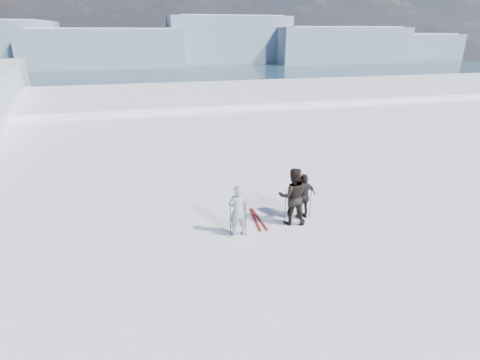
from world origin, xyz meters
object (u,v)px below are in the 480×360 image
object	(u,v)px
skier_grey	(238,211)
skis_loose	(257,219)
skier_pack	(304,196)
skier_dark	(293,196)

from	to	relation	value
skier_grey	skis_loose	distance (m)	1.51
skier_grey	skis_loose	size ratio (longest dim) A/B	1.02
skier_grey	skier_pack	xyz separation A→B (m)	(2.50, 0.59, -0.04)
skier_pack	skier_dark	bearing A→B (deg)	13.45
skier_pack	skis_loose	distance (m)	1.81
skier_grey	skis_loose	bearing A→B (deg)	-140.71
skier_dark	skier_pack	world-z (taller)	skier_dark
skier_grey	skis_loose	world-z (taller)	skier_grey
skier_dark	skis_loose	distance (m)	1.55
skier_pack	skis_loose	xyz separation A→B (m)	(-1.60, 0.26, -0.81)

